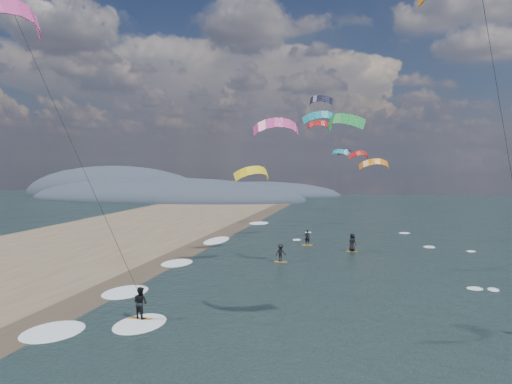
# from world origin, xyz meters

# --- Properties ---
(wet_sand_strip) EXTENTS (3.00, 240.00, 0.00)m
(wet_sand_strip) POSITION_xyz_m (-12.00, 10.00, 0.00)
(wet_sand_strip) COLOR #382D23
(wet_sand_strip) RESTS_ON ground
(coastal_hills) EXTENTS (80.00, 41.00, 15.00)m
(coastal_hills) POSITION_xyz_m (-44.84, 107.86, 0.00)
(coastal_hills) COLOR #3D4756
(coastal_hills) RESTS_ON ground
(kitesurfer_near_a) EXTENTS (7.66, 8.24, 17.29)m
(kitesurfer_near_a) POSITION_xyz_m (10.38, 4.93, 13.20)
(kitesurfer_near_a) COLOR #C38622
(kitesurfer_near_a) RESTS_ON ground
(kitesurfer_near_b) EXTENTS (6.83, 9.40, 16.62)m
(kitesurfer_near_b) POSITION_xyz_m (-9.33, 4.73, 11.10)
(kitesurfer_near_b) COLOR #C38622
(kitesurfer_near_b) RESTS_ON ground
(far_kitesurfers) EXTENTS (7.01, 11.08, 1.74)m
(far_kitesurfers) POSITION_xyz_m (0.32, 32.85, 0.83)
(far_kitesurfers) COLOR #C38622
(far_kitesurfers) RESTS_ON ground
(bg_kite_field) EXTENTS (14.85, 67.04, 9.87)m
(bg_kite_field) POSITION_xyz_m (0.64, 52.23, 11.40)
(bg_kite_field) COLOR red
(bg_kite_field) RESTS_ON ground
(shoreline_surf) EXTENTS (2.40, 79.40, 0.11)m
(shoreline_surf) POSITION_xyz_m (-10.80, 14.75, 0.00)
(shoreline_surf) COLOR white
(shoreline_surf) RESTS_ON ground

